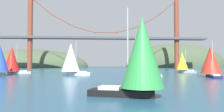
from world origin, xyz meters
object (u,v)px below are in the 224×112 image
object	(u,v)px
sailboat_yellow_sail	(183,62)
sailboat_pink_spinnaker	(136,56)
sailboat_scarlet_sail	(211,60)
channel_buoy	(126,80)
sailboat_red_spinnaker	(12,59)
sailboat_white_mainsail	(71,58)
sailboat_green_sail	(141,55)

from	to	relation	value
sailboat_yellow_sail	sailboat_pink_spinnaker	distance (m)	30.18
sailboat_scarlet_sail	channel_buoy	world-z (taller)	sailboat_scarlet_sail
sailboat_scarlet_sail	sailboat_red_spinnaker	xyz separation A→B (m)	(-57.85, 18.26, 0.54)
sailboat_pink_spinnaker	sailboat_red_spinnaker	size ratio (longest dim) A/B	1.21
sailboat_scarlet_sail	channel_buoy	distance (m)	26.04
sailboat_white_mainsail	sailboat_scarlet_sail	world-z (taller)	sailboat_white_mainsail
sailboat_yellow_sail	sailboat_green_sail	world-z (taller)	sailboat_green_sail
sailboat_white_mainsail	sailboat_pink_spinnaker	world-z (taller)	sailboat_pink_spinnaker
sailboat_scarlet_sail	sailboat_red_spinnaker	world-z (taller)	sailboat_red_spinnaker
sailboat_red_spinnaker	sailboat_pink_spinnaker	bearing A→B (deg)	-22.64
sailboat_white_mainsail	channel_buoy	distance (m)	25.79
sailboat_scarlet_sail	sailboat_pink_spinnaker	bearing A→B (deg)	173.62
sailboat_pink_spinnaker	sailboat_green_sail	world-z (taller)	sailboat_pink_spinnaker
sailboat_white_mainsail	sailboat_yellow_sail	size ratio (longest dim) A/B	1.23
sailboat_yellow_sail	sailboat_red_spinnaker	bearing A→B (deg)	-175.55
sailboat_white_mainsail	channel_buoy	bearing A→B (deg)	-57.10
sailboat_red_spinnaker	channel_buoy	bearing A→B (deg)	-39.62
sailboat_white_mainsail	channel_buoy	size ratio (longest dim) A/B	3.95
sailboat_pink_spinnaker	sailboat_red_spinnaker	xyz separation A→B (m)	(-38.64, 16.11, -0.63)
sailboat_white_mainsail	sailboat_pink_spinnaker	size ratio (longest dim) A/B	0.87
sailboat_yellow_sail	sailboat_pink_spinnaker	world-z (taller)	sailboat_pink_spinnaker
channel_buoy	sailboat_scarlet_sail	bearing A→B (deg)	22.92
channel_buoy	sailboat_white_mainsail	bearing A→B (deg)	122.90
sailboat_white_mainsail	sailboat_red_spinnaker	size ratio (longest dim) A/B	1.06
sailboat_red_spinnaker	channel_buoy	xyz separation A→B (m)	(34.15, -28.28, -4.54)
sailboat_pink_spinnaker	channel_buoy	xyz separation A→B (m)	(-4.48, -12.17, -5.17)
sailboat_yellow_sail	sailboat_scarlet_sail	size ratio (longest dim) A/B	0.90
sailboat_pink_spinnaker	sailboat_scarlet_sail	world-z (taller)	sailboat_pink_spinnaker
sailboat_pink_spinnaker	sailboat_scarlet_sail	bearing A→B (deg)	-6.38
sailboat_yellow_sail	sailboat_white_mainsail	bearing A→B (deg)	-163.72
sailboat_yellow_sail	sailboat_red_spinnaker	size ratio (longest dim) A/B	0.86
sailboat_scarlet_sail	sailboat_red_spinnaker	bearing A→B (deg)	162.48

